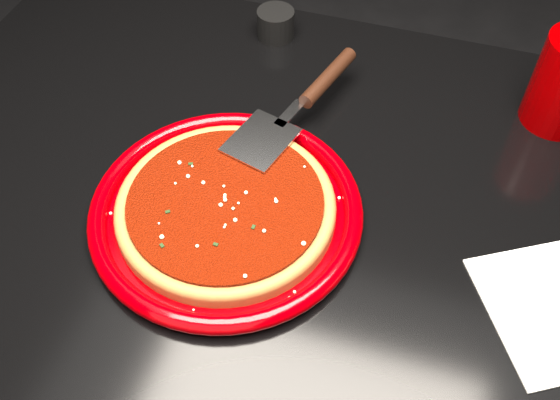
# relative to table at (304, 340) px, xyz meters

# --- Properties ---
(table) EXTENTS (1.20, 0.80, 0.75)m
(table) POSITION_rel_table_xyz_m (0.00, 0.00, 0.00)
(table) COLOR black
(table) RESTS_ON floor
(plate) EXTENTS (0.43, 0.43, 0.03)m
(plate) POSITION_rel_table_xyz_m (-0.10, -0.05, 0.39)
(plate) COLOR #840002
(plate) RESTS_ON table
(pizza_crust) EXTENTS (0.35, 0.35, 0.01)m
(pizza_crust) POSITION_rel_table_xyz_m (-0.10, -0.05, 0.39)
(pizza_crust) COLOR brown
(pizza_crust) RESTS_ON plate
(pizza_crust_rim) EXTENTS (0.35, 0.35, 0.02)m
(pizza_crust_rim) POSITION_rel_table_xyz_m (-0.10, -0.05, 0.40)
(pizza_crust_rim) COLOR brown
(pizza_crust_rim) RESTS_ON plate
(pizza_sauce) EXTENTS (0.31, 0.31, 0.01)m
(pizza_sauce) POSITION_rel_table_xyz_m (-0.10, -0.05, 0.40)
(pizza_sauce) COLOR #681203
(pizza_sauce) RESTS_ON plate
(parmesan_dusting) EXTENTS (0.23, 0.23, 0.01)m
(parmesan_dusting) POSITION_rel_table_xyz_m (-0.10, -0.05, 0.41)
(parmesan_dusting) COLOR beige
(parmesan_dusting) RESTS_ON plate
(basil_flecks) EXTENTS (0.21, 0.21, 0.00)m
(basil_flecks) POSITION_rel_table_xyz_m (-0.10, -0.05, 0.41)
(basil_flecks) COLOR black
(basil_flecks) RESTS_ON plate
(pizza_server) EXTENTS (0.17, 0.32, 0.02)m
(pizza_server) POSITION_rel_table_xyz_m (-0.06, 0.13, 0.42)
(pizza_server) COLOR silver
(pizza_server) RESTS_ON plate
(ramekin) EXTENTS (0.07, 0.07, 0.05)m
(ramekin) POSITION_rel_table_xyz_m (-0.15, 0.32, 0.40)
(ramekin) COLOR black
(ramekin) RESTS_ON table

